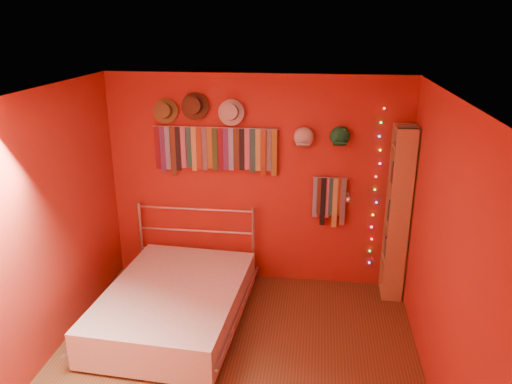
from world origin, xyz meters
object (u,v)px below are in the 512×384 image
at_px(bookshelf, 402,213).
at_px(tie_rack, 215,149).
at_px(bed, 175,303).
at_px(reading_lamp, 349,198).

bearing_deg(bookshelf, tie_rack, 175.84).
height_order(tie_rack, bed, tie_rack).
height_order(reading_lamp, bookshelf, bookshelf).
height_order(tie_rack, bookshelf, bookshelf).
xyz_separation_m(reading_lamp, bed, (-1.79, -0.84, -0.96)).
distance_m(tie_rack, bookshelf, 2.23).
bearing_deg(bookshelf, reading_lamp, -176.47).
distance_m(tie_rack, bed, 1.78).
bearing_deg(bed, bookshelf, 23.82).
distance_m(reading_lamp, bookshelf, 0.62).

